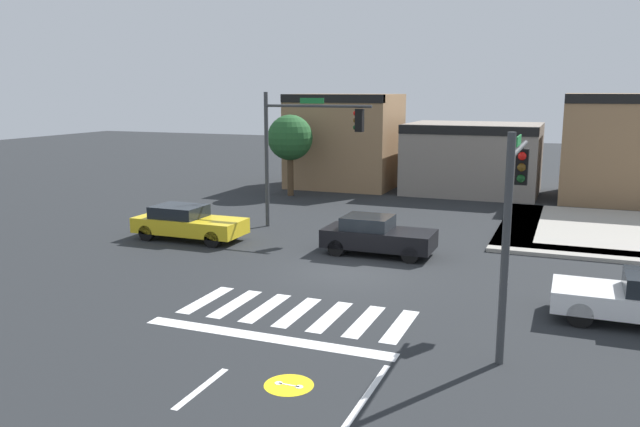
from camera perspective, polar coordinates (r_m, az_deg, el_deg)
ground_plane at (r=22.12m, az=2.66°, el=-5.11°), size 120.00×120.00×0.00m
crosswalk_near at (r=18.12m, az=-2.02°, el=-8.74°), size 6.34×2.55×0.01m
bike_detector_marking at (r=13.96m, az=-2.78°, el=-14.96°), size 1.06×1.06×0.01m
curb_corner_northeast at (r=30.20m, az=24.22°, el=-1.58°), size 10.00×10.60×0.15m
storefront_row at (r=39.57m, az=14.68°, el=5.62°), size 23.06×6.57×5.92m
traffic_signal_southeast at (r=16.05m, az=16.87°, el=1.25°), size 0.32×4.38×5.22m
traffic_signal_northwest at (r=28.06m, az=-1.37°, el=6.76°), size 4.96×0.32×6.02m
car_black at (r=24.24m, az=5.05°, el=-1.96°), size 4.13×1.83×1.44m
car_yellow at (r=27.09m, az=-11.67°, el=-0.79°), size 4.59×1.88×1.40m
roadside_tree at (r=37.53m, az=-2.67°, el=6.70°), size 2.64×2.64×4.72m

